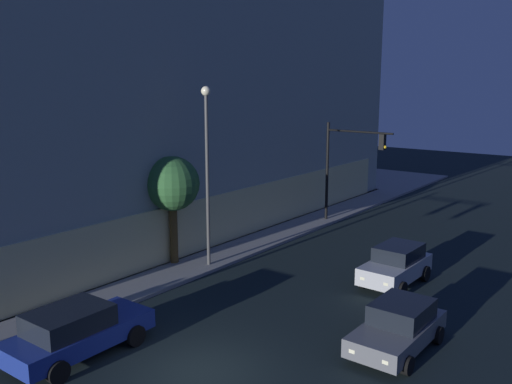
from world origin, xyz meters
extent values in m
plane|color=black|center=(0.00, 0.00, 0.00)|extent=(120.00, 120.00, 0.00)
cube|color=#4C4C51|center=(12.34, 23.83, 0.07)|extent=(35.44, 31.54, 0.15)
cube|color=#F5E69A|center=(12.34, 8.46, 1.50)|extent=(31.54, 0.60, 2.71)
cube|color=#A0AA9C|center=(12.34, 23.83, 7.62)|extent=(35.04, 31.14, 14.94)
cylinder|color=black|center=(18.70, 6.47, 3.22)|extent=(0.18, 0.18, 6.14)
cylinder|color=black|center=(18.57, 4.28, 5.82)|extent=(0.38, 4.38, 0.12)
cube|color=black|center=(18.48, 2.75, 5.32)|extent=(0.34, 0.34, 0.90)
sphere|color=yellow|center=(18.47, 2.57, 5.04)|extent=(0.18, 0.18, 0.18)
cylinder|color=#494949|center=(7.48, 6.40, 4.15)|extent=(0.16, 0.16, 8.01)
sphere|color=#F9EFC6|center=(7.48, 6.40, 8.31)|extent=(0.44, 0.44, 0.44)
cylinder|color=brown|center=(6.71, 7.93, 1.57)|extent=(0.39, 0.39, 2.83)
sphere|color=#2E6130|center=(6.71, 7.93, 4.02)|extent=(2.59, 2.59, 2.59)
cube|color=navy|center=(-1.45, 3.95, 0.67)|extent=(4.78, 2.05, 0.63)
cube|color=black|center=(-1.80, 3.94, 1.33)|extent=(2.49, 1.82, 0.68)
cube|color=#F9F4CC|center=(0.87, 4.58, 0.67)|extent=(0.12, 0.20, 0.12)
cube|color=#F9F4CC|center=(0.89, 3.38, 0.67)|extent=(0.12, 0.20, 0.12)
cylinder|color=black|center=(0.02, 4.96, 0.36)|extent=(0.72, 0.25, 0.71)
cylinder|color=black|center=(0.04, 2.98, 0.36)|extent=(0.72, 0.25, 0.71)
cylinder|color=black|center=(-2.93, 4.92, 0.36)|extent=(0.72, 0.25, 0.71)
cylinder|color=black|center=(-2.91, 2.93, 0.36)|extent=(0.72, 0.25, 0.71)
cube|color=slate|center=(5.07, -4.10, 0.61)|extent=(4.18, 1.88, 0.61)
cube|color=black|center=(5.38, -4.10, 1.24)|extent=(2.08, 1.67, 0.66)
cube|color=#F9F4CC|center=(3.03, -4.62, 0.61)|extent=(0.12, 0.20, 0.12)
cube|color=#F9F4CC|center=(3.05, -3.53, 0.61)|extent=(0.12, 0.20, 0.12)
cylinder|color=black|center=(3.77, -5.00, 0.30)|extent=(0.60, 0.25, 0.60)
cylinder|color=black|center=(3.79, -3.17, 0.30)|extent=(0.60, 0.25, 0.60)
cylinder|color=black|center=(6.34, -5.03, 0.30)|extent=(0.60, 0.25, 0.60)
cylinder|color=black|center=(6.37, -3.20, 0.30)|extent=(0.60, 0.25, 0.60)
cube|color=#B7BABF|center=(10.72, -1.60, 0.71)|extent=(4.05, 1.86, 0.73)
cube|color=black|center=(11.02, -1.61, 1.39)|extent=(2.23, 1.64, 0.63)
cube|color=#F9F4CC|center=(8.75, -2.07, 0.71)|extent=(0.13, 0.20, 0.12)
cube|color=#F9F4CC|center=(8.78, -1.02, 0.71)|extent=(0.13, 0.20, 0.12)
cylinder|color=black|center=(9.45, -2.44, 0.34)|extent=(0.69, 0.26, 0.69)
cylinder|color=black|center=(9.50, -0.69, 0.34)|extent=(0.69, 0.26, 0.69)
cylinder|color=black|center=(11.93, -2.51, 0.34)|extent=(0.69, 0.26, 0.69)
cylinder|color=black|center=(11.98, -0.76, 0.34)|extent=(0.69, 0.26, 0.69)
camera|label=1|loc=(-11.09, -10.56, 8.66)|focal=38.51mm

